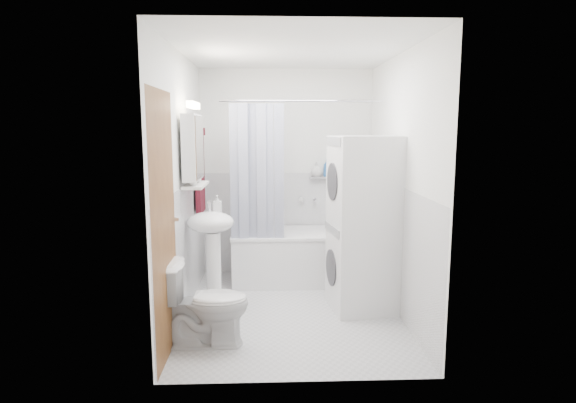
{
  "coord_description": "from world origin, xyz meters",
  "views": [
    {
      "loc": [
        -0.21,
        -4.37,
        1.72
      ],
      "look_at": [
        -0.03,
        0.15,
        1.03
      ],
      "focal_mm": 30.0,
      "sensor_mm": 36.0,
      "label": 1
    }
  ],
  "objects_px": {
    "bathtub": "(299,254)",
    "toilet": "(206,304)",
    "sink": "(211,237)",
    "washer_dryer": "(363,224)"
  },
  "relations": [
    {
      "from": "bathtub",
      "to": "toilet",
      "type": "distance_m",
      "value": 1.81
    },
    {
      "from": "bathtub",
      "to": "toilet",
      "type": "xyz_separation_m",
      "value": [
        -0.85,
        -1.6,
        0.02
      ]
    },
    {
      "from": "sink",
      "to": "washer_dryer",
      "type": "bearing_deg",
      "value": -1.23
    },
    {
      "from": "washer_dryer",
      "to": "toilet",
      "type": "height_order",
      "value": "washer_dryer"
    },
    {
      "from": "sink",
      "to": "toilet",
      "type": "distance_m",
      "value": 0.85
    },
    {
      "from": "bathtub",
      "to": "washer_dryer",
      "type": "height_order",
      "value": "washer_dryer"
    },
    {
      "from": "washer_dryer",
      "to": "toilet",
      "type": "relative_size",
      "value": 2.39
    },
    {
      "from": "sink",
      "to": "toilet",
      "type": "xyz_separation_m",
      "value": [
        0.03,
        -0.77,
        -0.36
      ]
    },
    {
      "from": "washer_dryer",
      "to": "sink",
      "type": "bearing_deg",
      "value": 171.73
    },
    {
      "from": "sink",
      "to": "washer_dryer",
      "type": "height_order",
      "value": "washer_dryer"
    }
  ]
}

